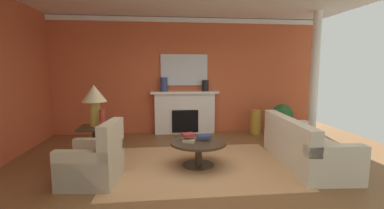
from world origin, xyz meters
name	(u,v)px	position (x,y,z in m)	size (l,w,h in m)	color
ground_plane	(198,168)	(0.00, 0.00, 0.00)	(9.02, 9.02, 0.00)	brown
wall_fireplace	(184,76)	(0.00, 2.86, 1.54)	(7.54, 0.12, 3.09)	#C65633
crown_moulding	(184,20)	(0.00, 2.78, 3.01)	(7.54, 0.08, 0.12)	white
area_rug	(198,166)	(0.02, 0.10, 0.01)	(3.13, 2.47, 0.01)	tan
fireplace	(185,113)	(-0.01, 2.65, 0.54)	(1.80, 0.35, 1.14)	white
mantel_mirror	(184,70)	(-0.01, 2.77, 1.71)	(1.26, 0.04, 0.83)	silver
sofa	(303,148)	(1.94, 0.00, 0.30)	(1.05, 2.16, 0.85)	beige
armchair_near_window	(94,163)	(-1.65, -0.43, 0.31)	(0.90, 0.90, 0.95)	#C1B293
coffee_table	(198,148)	(0.02, 0.10, 0.34)	(1.00, 1.00, 0.45)	#3D2D1E
side_table	(96,143)	(-1.81, 0.42, 0.40)	(0.56, 0.56, 0.70)	#3D2D1E
table_lamp	(94,97)	(-1.81, 0.42, 1.22)	(0.44, 0.44, 0.75)	#B28E38
vase_mantel_right	(205,86)	(0.54, 2.60, 1.29)	(0.18, 0.18, 0.30)	black
vase_tall_corner	(256,122)	(1.88, 2.35, 0.32)	(0.29, 0.29, 0.65)	#B7892D
vase_mantel_left	(164,84)	(-0.56, 2.60, 1.33)	(0.19, 0.19, 0.37)	navy
vase_on_side_table	(102,119)	(-1.66, 0.30, 0.86)	(0.10, 0.10, 0.32)	#9E3328
book_red_cover	(189,141)	(-0.15, 0.09, 0.47)	(0.20, 0.17, 0.05)	tan
book_art_folio	(204,137)	(0.13, 0.17, 0.52)	(0.23, 0.18, 0.05)	navy
book_small_novel	(188,135)	(-0.16, 0.15, 0.57)	(0.21, 0.19, 0.05)	maroon
potted_plant	(282,117)	(2.48, 2.08, 0.49)	(0.56, 0.56, 0.83)	#A8754C
column_white	(314,77)	(3.08, 1.70, 1.54)	(0.20, 0.20, 3.09)	white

